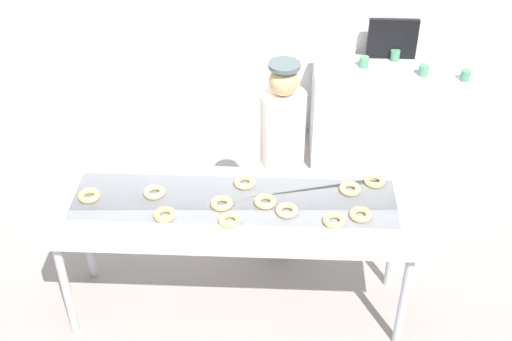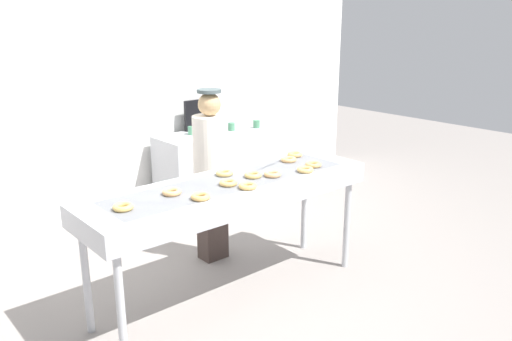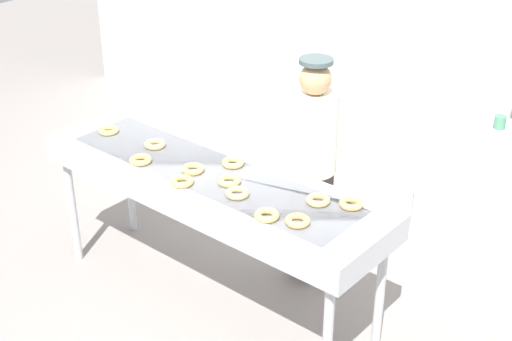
{
  "view_description": "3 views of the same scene",
  "coord_description": "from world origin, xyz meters",
  "px_view_note": "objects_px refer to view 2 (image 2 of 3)",
  "views": [
    {
      "loc": [
        0.28,
        -3.3,
        3.71
      ],
      "look_at": [
        0.13,
        0.25,
        1.04
      ],
      "focal_mm": 47.3,
      "sensor_mm": 36.0,
      "label": 1
    },
    {
      "loc": [
        -2.36,
        -3.05,
        2.22
      ],
      "look_at": [
        0.4,
        0.17,
        0.96
      ],
      "focal_mm": 36.49,
      "sensor_mm": 36.0,
      "label": 2
    },
    {
      "loc": [
        2.79,
        -2.86,
        3.08
      ],
      "look_at": [
        0.19,
        0.23,
        0.97
      ],
      "focal_mm": 51.26,
      "sensor_mm": 36.0,
      "label": 3
    }
  ],
  "objects_px": {
    "glazed_donut_1": "(295,154)",
    "paper_cup_1": "(231,127)",
    "glazed_donut_2": "(172,192)",
    "glazed_donut_0": "(253,175)",
    "glazed_donut_11": "(248,186)",
    "paper_cup_2": "(256,124)",
    "glazed_donut_3": "(123,207)",
    "glazed_donut_4": "(273,174)",
    "glazed_donut_10": "(201,197)",
    "paper_cup_3": "(205,126)",
    "menu_display": "(200,114)",
    "worker_baker": "(211,167)",
    "glazed_donut_8": "(289,159)",
    "prep_counter": "(213,167)",
    "glazed_donut_9": "(228,183)",
    "glazed_donut_7": "(305,170)",
    "glazed_donut_6": "(224,173)",
    "paper_cup_0": "(191,131)",
    "fryer_conveyor": "(231,192)",
    "glazed_donut_5": "(313,164)"
  },
  "relations": [
    {
      "from": "glazed_donut_9",
      "to": "glazed_donut_10",
      "type": "xyz_separation_m",
      "value": [
        -0.34,
        -0.12,
        0.0
      ]
    },
    {
      "from": "glazed_donut_8",
      "to": "prep_counter",
      "type": "bearing_deg",
      "value": 74.5
    },
    {
      "from": "glazed_donut_5",
      "to": "paper_cup_2",
      "type": "height_order",
      "value": "glazed_donut_5"
    },
    {
      "from": "glazed_donut_2",
      "to": "paper_cup_1",
      "type": "relative_size",
      "value": 1.44
    },
    {
      "from": "glazed_donut_2",
      "to": "glazed_donut_0",
      "type": "bearing_deg",
      "value": -5.04
    },
    {
      "from": "glazed_donut_10",
      "to": "paper_cup_0",
      "type": "relative_size",
      "value": 1.44
    },
    {
      "from": "glazed_donut_9",
      "to": "paper_cup_0",
      "type": "distance_m",
      "value": 2.37
    },
    {
      "from": "glazed_donut_1",
      "to": "paper_cup_1",
      "type": "distance_m",
      "value": 1.81
    },
    {
      "from": "glazed_donut_0",
      "to": "glazed_donut_4",
      "type": "bearing_deg",
      "value": -30.87
    },
    {
      "from": "glazed_donut_2",
      "to": "menu_display",
      "type": "xyz_separation_m",
      "value": [
        1.77,
        2.19,
        0.05
      ]
    },
    {
      "from": "paper_cup_3",
      "to": "glazed_donut_1",
      "type": "bearing_deg",
      "value": -100.97
    },
    {
      "from": "glazed_donut_0",
      "to": "glazed_donut_9",
      "type": "xyz_separation_m",
      "value": [
        -0.27,
        -0.03,
        0.0
      ]
    },
    {
      "from": "fryer_conveyor",
      "to": "glazed_donut_4",
      "type": "height_order",
      "value": "glazed_donut_4"
    },
    {
      "from": "glazed_donut_1",
      "to": "glazed_donut_7",
      "type": "height_order",
      "value": "same"
    },
    {
      "from": "glazed_donut_9",
      "to": "paper_cup_1",
      "type": "distance_m",
      "value": 2.53
    },
    {
      "from": "paper_cup_1",
      "to": "paper_cup_3",
      "type": "bearing_deg",
      "value": 128.26
    },
    {
      "from": "glazed_donut_3",
      "to": "glazed_donut_4",
      "type": "distance_m",
      "value": 1.26
    },
    {
      "from": "glazed_donut_6",
      "to": "glazed_donut_4",
      "type": "bearing_deg",
      "value": -44.55
    },
    {
      "from": "menu_display",
      "to": "glazed_donut_3",
      "type": "bearing_deg",
      "value": -134.08
    },
    {
      "from": "glazed_donut_11",
      "to": "worker_baker",
      "type": "height_order",
      "value": "worker_baker"
    },
    {
      "from": "glazed_donut_2",
      "to": "fryer_conveyor",
      "type": "bearing_deg",
      "value": -3.33
    },
    {
      "from": "glazed_donut_9",
      "to": "worker_baker",
      "type": "distance_m",
      "value": 0.84
    },
    {
      "from": "fryer_conveyor",
      "to": "worker_baker",
      "type": "xyz_separation_m",
      "value": [
        0.3,
        0.68,
        -0.0
      ]
    },
    {
      "from": "glazed_donut_10",
      "to": "paper_cup_3",
      "type": "xyz_separation_m",
      "value": [
        1.7,
        2.37,
        -0.09
      ]
    },
    {
      "from": "glazed_donut_7",
      "to": "paper_cup_1",
      "type": "relative_size",
      "value": 1.44
    },
    {
      "from": "glazed_donut_2",
      "to": "paper_cup_0",
      "type": "bearing_deg",
      "value": 53.06
    },
    {
      "from": "glazed_donut_5",
      "to": "glazed_donut_10",
      "type": "xyz_separation_m",
      "value": [
        -1.2,
        -0.05,
        0.0
      ]
    },
    {
      "from": "glazed_donut_3",
      "to": "paper_cup_1",
      "type": "relative_size",
      "value": 1.44
    },
    {
      "from": "paper_cup_2",
      "to": "paper_cup_1",
      "type": "bearing_deg",
      "value": 167.87
    },
    {
      "from": "glazed_donut_8",
      "to": "glazed_donut_9",
      "type": "relative_size",
      "value": 1.0
    },
    {
      "from": "glazed_donut_10",
      "to": "paper_cup_1",
      "type": "height_order",
      "value": "glazed_donut_10"
    },
    {
      "from": "glazed_donut_1",
      "to": "paper_cup_3",
      "type": "bearing_deg",
      "value": 79.03
    },
    {
      "from": "worker_baker",
      "to": "paper_cup_1",
      "type": "bearing_deg",
      "value": -136.12
    },
    {
      "from": "worker_baker",
      "to": "menu_display",
      "type": "relative_size",
      "value": 3.66
    },
    {
      "from": "glazed_donut_7",
      "to": "glazed_donut_3",
      "type": "bearing_deg",
      "value": 173.62
    },
    {
      "from": "paper_cup_1",
      "to": "menu_display",
      "type": "distance_m",
      "value": 0.42
    },
    {
      "from": "glazed_donut_6",
      "to": "glazed_donut_1",
      "type": "bearing_deg",
      "value": 3.52
    },
    {
      "from": "glazed_donut_11",
      "to": "paper_cup_2",
      "type": "relative_size",
      "value": 1.44
    },
    {
      "from": "glazed_donut_0",
      "to": "glazed_donut_4",
      "type": "xyz_separation_m",
      "value": [
        0.14,
        -0.08,
        0.0
      ]
    },
    {
      "from": "glazed_donut_7",
      "to": "glazed_donut_9",
      "type": "height_order",
      "value": "same"
    },
    {
      "from": "glazed_donut_2",
      "to": "glazed_donut_3",
      "type": "distance_m",
      "value": 0.41
    },
    {
      "from": "glazed_donut_0",
      "to": "paper_cup_3",
      "type": "height_order",
      "value": "glazed_donut_0"
    },
    {
      "from": "glazed_donut_5",
      "to": "glazed_donut_8",
      "type": "xyz_separation_m",
      "value": [
        -0.05,
        0.25,
        0.0
      ]
    },
    {
      "from": "glazed_donut_1",
      "to": "glazed_donut_3",
      "type": "bearing_deg",
      "value": -172.7
    },
    {
      "from": "glazed_donut_5",
      "to": "glazed_donut_0",
      "type": "bearing_deg",
      "value": 170.32
    },
    {
      "from": "glazed_donut_3",
      "to": "glazed_donut_8",
      "type": "bearing_deg",
      "value": 4.95
    },
    {
      "from": "fryer_conveyor",
      "to": "paper_cup_3",
      "type": "relative_size",
      "value": 25.13
    },
    {
      "from": "glazed_donut_0",
      "to": "glazed_donut_5",
      "type": "xyz_separation_m",
      "value": [
        0.59,
        -0.1,
        0.0
      ]
    },
    {
      "from": "glazed_donut_8",
      "to": "glazed_donut_1",
      "type": "bearing_deg",
      "value": 28.49
    },
    {
      "from": "paper_cup_1",
      "to": "menu_display",
      "type": "bearing_deg",
      "value": 128.37
    }
  ]
}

